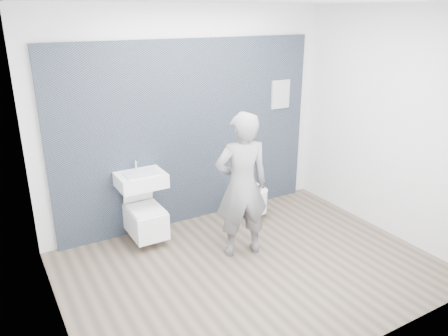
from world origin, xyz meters
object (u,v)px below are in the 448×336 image
washbasin (141,180)px  toilet_square (146,219)px  visitor (242,186)px  toilet_rounded (250,197)px

washbasin → toilet_square: bearing=-90.0°
washbasin → visitor: 1.25m
toilet_square → visitor: visitor is taller
visitor → toilet_rounded: bearing=-116.4°
washbasin → toilet_square: (-0.00, -0.07, -0.50)m
toilet_square → visitor: size_ratio=0.45×
toilet_square → washbasin: bearing=90.0°
washbasin → visitor: size_ratio=0.33×
washbasin → toilet_rounded: bearing=-3.2°
washbasin → toilet_rounded: size_ratio=0.96×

